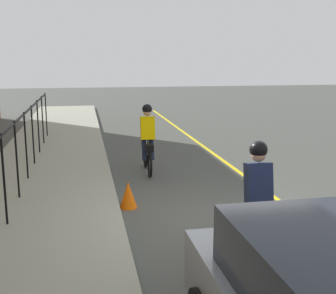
# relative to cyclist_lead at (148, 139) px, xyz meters

# --- Properties ---
(ground_plane) EXTENTS (80.00, 80.00, 0.00)m
(ground_plane) POSITION_rel_cyclist_lead_xyz_m (-3.79, -0.81, -0.91)
(ground_plane) COLOR #444641
(lane_line_centre) EXTENTS (36.00, 0.12, 0.01)m
(lane_line_centre) POSITION_rel_cyclist_lead_xyz_m (-3.79, -2.41, -0.91)
(lane_line_centre) COLOR yellow
(lane_line_centre) RESTS_ON ground
(sidewalk) EXTENTS (40.00, 3.20, 0.15)m
(sidewalk) POSITION_rel_cyclist_lead_xyz_m (-3.79, 2.59, -0.84)
(sidewalk) COLOR gray
(sidewalk) RESTS_ON ground
(iron_fence) EXTENTS (16.67, 0.04, 1.60)m
(iron_fence) POSITION_rel_cyclist_lead_xyz_m (-2.79, 2.99, 0.39)
(iron_fence) COLOR black
(iron_fence) RESTS_ON sidewalk
(cyclist_lead) EXTENTS (1.71, 0.37, 1.83)m
(cyclist_lead) POSITION_rel_cyclist_lead_xyz_m (0.00, 0.00, 0.00)
(cyclist_lead) COLOR black
(cyclist_lead) RESTS_ON ground
(cyclist_follow) EXTENTS (1.71, 0.37, 1.83)m
(cyclist_follow) POSITION_rel_cyclist_lead_xyz_m (-5.40, -0.82, 0.00)
(cyclist_follow) COLOR black
(cyclist_follow) RESTS_ON ground
(traffic_cone_near) EXTENTS (0.36, 0.36, 0.54)m
(traffic_cone_near) POSITION_rel_cyclist_lead_xyz_m (-2.67, 0.79, -0.64)
(traffic_cone_near) COLOR #F75F07
(traffic_cone_near) RESTS_ON ground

